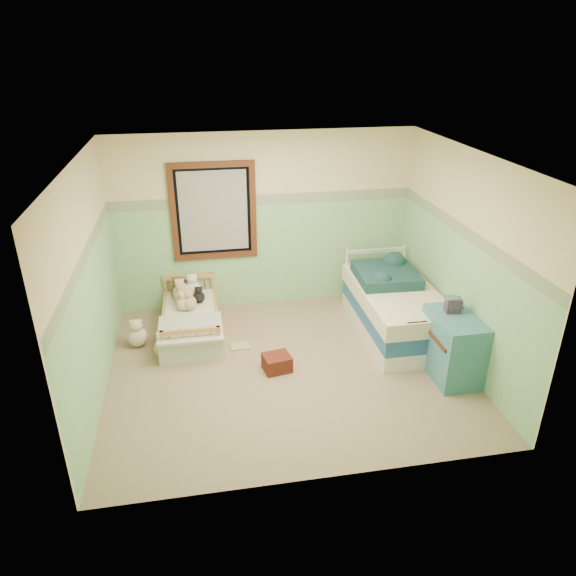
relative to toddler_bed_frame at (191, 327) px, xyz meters
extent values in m
cube|color=#978564|center=(1.11, -1.05, -0.10)|extent=(4.20, 3.60, 0.02)
cube|color=silver|center=(1.11, -1.05, 2.42)|extent=(4.20, 3.60, 0.02)
cube|color=beige|center=(1.11, 0.75, 1.16)|extent=(4.20, 0.04, 2.50)
cube|color=beige|center=(1.11, -2.85, 1.16)|extent=(4.20, 0.04, 2.50)
cube|color=beige|center=(-0.99, -1.05, 1.16)|extent=(0.04, 3.60, 2.50)
cube|color=beige|center=(3.21, -1.05, 1.16)|extent=(0.04, 3.60, 2.50)
cube|color=#76B478|center=(1.11, 0.74, 0.66)|extent=(4.20, 0.01, 1.50)
cube|color=#42713F|center=(1.11, 0.74, 1.48)|extent=(4.20, 0.01, 0.15)
cube|color=#3D2313|center=(0.41, 0.71, 1.36)|extent=(1.16, 0.06, 1.36)
cube|color=#B3B3AC|center=(0.41, 0.72, 1.36)|extent=(0.92, 0.01, 1.12)
cube|color=tan|center=(0.00, 0.00, 0.00)|extent=(0.73, 1.46, 0.19)
cube|color=white|center=(0.00, 0.00, 0.15)|extent=(0.67, 1.39, 0.12)
cube|color=#88B6D6|center=(0.00, -0.45, 0.23)|extent=(0.79, 0.73, 0.03)
sphere|color=brown|center=(-0.15, 0.50, 0.32)|extent=(0.21, 0.21, 0.21)
sphere|color=white|center=(0.05, 0.50, 0.33)|extent=(0.23, 0.23, 0.23)
sphere|color=tan|center=(-0.10, 0.28, 0.31)|extent=(0.20, 0.20, 0.20)
sphere|color=black|center=(0.13, 0.28, 0.29)|extent=(0.16, 0.16, 0.16)
sphere|color=beige|center=(-0.68, -0.21, 0.03)|extent=(0.25, 0.25, 0.25)
sphere|color=tan|center=(-0.35, -0.52, 0.02)|extent=(0.23, 0.23, 0.23)
cube|color=white|center=(2.66, -0.48, 0.02)|extent=(0.91, 1.83, 0.22)
cube|color=navy|center=(2.66, -0.48, 0.24)|extent=(0.91, 1.83, 0.22)
cube|color=silver|center=(2.66, -0.48, 0.46)|extent=(0.95, 1.86, 0.22)
cube|color=#123A40|center=(2.61, -0.18, 0.64)|extent=(0.81, 0.85, 0.14)
cube|color=teal|center=(2.96, -1.53, 0.29)|extent=(0.48, 0.77, 0.77)
cube|color=#4F3037|center=(2.96, -1.40, 0.76)|extent=(0.19, 0.16, 0.17)
cube|color=maroon|center=(0.99, -1.07, 0.00)|extent=(0.36, 0.32, 0.19)
cube|color=yellow|center=(0.61, -0.47, -0.08)|extent=(0.25, 0.20, 0.02)
sphere|color=white|center=(0.07, 0.53, 0.29)|extent=(0.15, 0.15, 0.15)
sphere|color=beige|center=(-0.08, 0.09, 0.31)|extent=(0.19, 0.19, 0.19)
sphere|color=tan|center=(-0.01, 0.08, 0.32)|extent=(0.20, 0.20, 0.20)
sphere|color=beige|center=(-0.03, 0.30, 0.30)|extent=(0.18, 0.18, 0.18)
sphere|color=beige|center=(-0.12, 0.44, 0.32)|extent=(0.20, 0.20, 0.20)
camera|label=1|loc=(0.18, -6.33, 3.49)|focal=33.13mm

